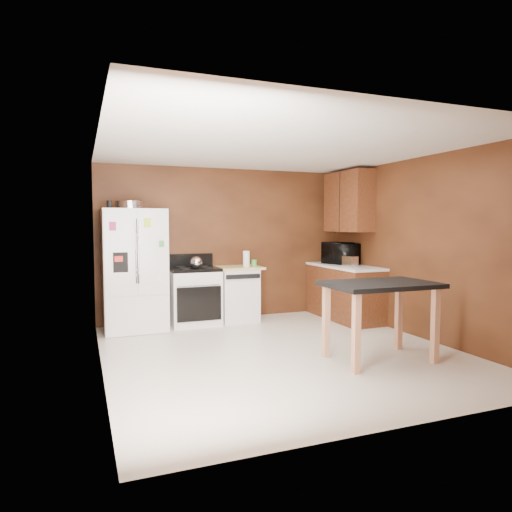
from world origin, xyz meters
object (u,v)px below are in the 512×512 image
dishwasher (237,293)px  kettle (196,262)px  green_canister (254,263)px  toaster (350,261)px  refrigerator (134,270)px  gas_range (194,295)px  island (380,294)px  microwave (341,254)px  pen_cup (109,204)px  paper_towel (246,259)px  roasting_pan (130,205)px

dishwasher → kettle: bearing=-165.2°
green_canister → toaster: bearing=-30.1°
toaster → refrigerator: 3.35m
green_canister → gas_range: size_ratio=0.09×
toaster → island: bearing=-123.3°
kettle → gas_range: (-0.00, 0.17, -0.53)m
microwave → island: microwave is taller
pen_cup → microwave: (3.73, -0.10, -0.79)m
pen_cup → island: size_ratio=0.09×
paper_towel → kettle: bearing=-172.6°
paper_towel → microwave: microwave is taller
toaster → microwave: (0.11, 0.47, 0.08)m
kettle → toaster: size_ratio=0.82×
pen_cup → toaster: bearing=-9.0°
pen_cup → paper_towel: 2.27m
kettle → green_canister: 1.04m
roasting_pan → kettle: (0.95, -0.09, -0.86)m
roasting_pan → dishwasher: (1.67, 0.10, -1.40)m
island → dishwasher: bearing=107.6°
pen_cup → toaster: size_ratio=0.49×
green_canister → microwave: bearing=-12.2°
green_canister → refrigerator: size_ratio=0.06×
kettle → microwave: size_ratio=0.31×
microwave → island: (-0.92, -2.35, -0.30)m
roasting_pan → paper_towel: (1.80, 0.02, -0.84)m
gas_range → toaster: bearing=-17.5°
toaster → gas_range: size_ratio=0.21×
gas_range → refrigerator: bearing=-176.2°
green_canister → island: 2.73m
refrigerator → dishwasher: bearing=3.0°
gas_range → paper_towel: bearing=-3.6°
island → pen_cup: bearing=138.9°
green_canister → toaster: (1.35, -0.78, 0.04)m
refrigerator → dishwasher: (1.63, 0.09, -0.45)m
paper_towel → dishwasher: size_ratio=0.29×
green_canister → toaster: 1.56m
toaster → pen_cup: bearing=160.9°
roasting_pan → dishwasher: bearing=3.4°
kettle → paper_towel: (0.85, 0.11, 0.02)m
roasting_pan → refrigerator: bearing=20.0°
kettle → paper_towel: bearing=7.4°
pen_cup → dishwasher: 2.43m
refrigerator → island: (2.47, -2.57, -0.13)m
pen_cup → paper_towel: (2.10, 0.12, -0.84)m
microwave → dishwasher: (-1.76, 0.30, -0.61)m
roasting_pan → island: 3.75m
kettle → refrigerator: (-0.91, 0.10, -0.09)m
green_canister → island: (0.54, -2.67, -0.17)m
roasting_pan → green_canister: (1.97, 0.11, -0.91)m
kettle → toaster: bearing=-13.8°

